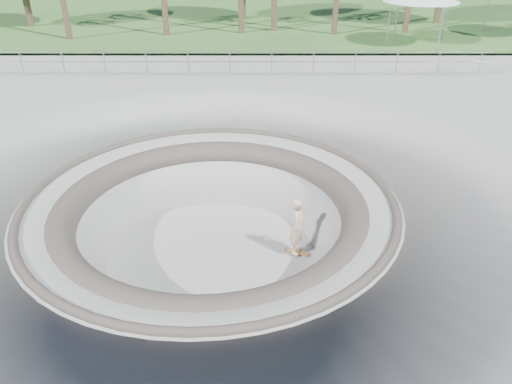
% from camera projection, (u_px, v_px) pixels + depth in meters
% --- Properties ---
extents(ground, '(180.00, 180.00, 0.00)m').
position_uv_depth(ground, '(210.00, 200.00, 13.69)').
color(ground, '#9C9C97').
rests_on(ground, ground).
extents(skate_bowl, '(14.00, 14.00, 4.10)m').
position_uv_depth(skate_bowl, '(213.00, 254.00, 14.58)').
color(skate_bowl, '#9C9C97').
rests_on(skate_bowl, ground).
extents(grass_strip, '(180.00, 36.00, 0.12)m').
position_uv_depth(grass_strip, '(242.00, 3.00, 43.32)').
color(grass_strip, '#335C24').
rests_on(grass_strip, ground).
extents(distant_hills, '(103.20, 45.00, 28.60)m').
position_uv_depth(distant_hills, '(275.00, 34.00, 67.10)').
color(distant_hills, brown).
rests_on(distant_hills, ground).
extents(safety_railing, '(25.00, 0.06, 1.03)m').
position_uv_depth(safety_railing, '(230.00, 62.00, 23.85)').
color(safety_railing, gray).
rests_on(safety_railing, ground).
extents(skateboard, '(0.75, 0.48, 0.08)m').
position_uv_depth(skateboard, '(297.00, 252.00, 14.67)').
color(skateboard, brown).
rests_on(skateboard, ground).
extents(skater, '(0.58, 0.73, 1.76)m').
position_uv_depth(skater, '(298.00, 226.00, 14.24)').
color(skater, '#D9AE8C').
rests_on(skater, skateboard).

